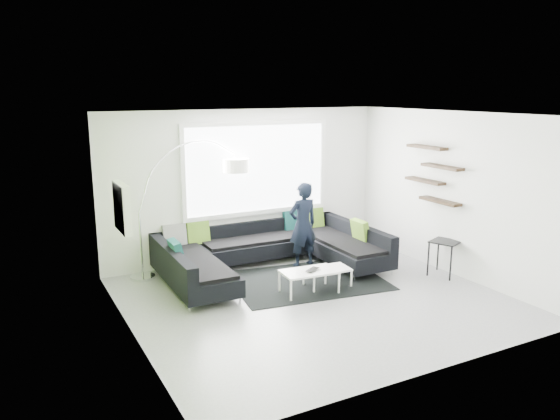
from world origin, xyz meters
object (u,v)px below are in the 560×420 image
at_px(arc_lamp, 139,213).
at_px(coffee_table, 318,279).
at_px(laptop, 315,270).
at_px(person, 303,225).
at_px(side_table, 444,258).
at_px(sectional_sofa, 271,253).

bearing_deg(arc_lamp, coffee_table, -41.56).
bearing_deg(laptop, arc_lamp, 107.83).
bearing_deg(laptop, person, 36.92).
height_order(side_table, person, person).
height_order(sectional_sofa, laptop, sectional_sofa).
xyz_separation_m(coffee_table, arc_lamp, (-2.37, 1.85, 0.96)).
bearing_deg(coffee_table, arc_lamp, 146.76).
height_order(sectional_sofa, side_table, sectional_sofa).
bearing_deg(side_table, arc_lamp, 154.03).
bearing_deg(arc_lamp, person, -17.57).
distance_m(side_table, laptop, 2.44).
relative_size(sectional_sofa, coffee_table, 3.37).
xyz_separation_m(side_table, laptop, (-2.42, 0.31, 0.07)).
bearing_deg(side_table, sectional_sofa, 149.60).
bearing_deg(arc_lamp, side_table, -29.58).
height_order(arc_lamp, person, arc_lamp).
xyz_separation_m(arc_lamp, person, (2.75, -0.68, -0.37)).
bearing_deg(sectional_sofa, arc_lamp, 160.82).
bearing_deg(person, sectional_sofa, 3.89).
bearing_deg(person, arc_lamp, -15.76).
relative_size(side_table, laptop, 1.78).
xyz_separation_m(sectional_sofa, arc_lamp, (-2.07, 0.75, 0.79)).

